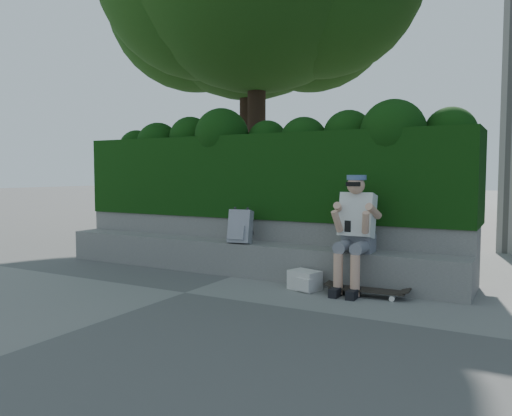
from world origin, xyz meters
The scene contains 8 objects.
ground centered at (0.00, 0.00, 0.00)m, with size 80.00×80.00×0.00m, color slate.
bench_ledge centered at (0.00, 1.25, 0.23)m, with size 6.00×0.45×0.45m, color gray.
planter_wall centered at (0.00, 1.73, 0.38)m, with size 6.00×0.50×0.75m, color gray.
hedge centered at (0.00, 1.95, 1.35)m, with size 6.00×1.00×1.20m, color black.
person centered at (1.71, 1.07, 0.75)m, with size 0.40×0.76×1.38m.
skateboard centered at (1.92, 0.85, 0.07)m, with size 0.86×0.27×0.09m.
backpack_plaid centered at (0.07, 1.15, 0.68)m, with size 0.31×0.16×0.45m, color silver.
backpack_ground centered at (1.17, 0.83, 0.12)m, with size 0.36×0.25×0.23m, color silver.
Camera 1 is at (3.53, -4.64, 1.40)m, focal length 35.00 mm.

